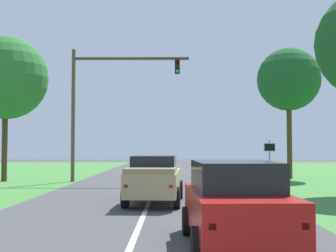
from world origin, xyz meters
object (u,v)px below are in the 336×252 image
at_px(red_suv_near, 235,202).
at_px(traffic_light, 102,95).
at_px(extra_tree_1, 6,78).
at_px(keep_moving_sign, 270,159).
at_px(pickup_truck_lead, 155,179).
at_px(oak_tree_right, 289,80).

distance_m(red_suv_near, traffic_light, 19.98).
height_order(red_suv_near, extra_tree_1, extra_tree_1).
relative_size(keep_moving_sign, extra_tree_1, 0.27).
relative_size(red_suv_near, traffic_light, 0.54).
bearing_deg(keep_moving_sign, red_suv_near, -105.81).
bearing_deg(pickup_truck_lead, red_suv_near, -74.23).
bearing_deg(extra_tree_1, pickup_truck_lead, -47.37).
relative_size(traffic_light, keep_moving_sign, 3.32).
bearing_deg(oak_tree_right, pickup_truck_lead, -123.05).
bearing_deg(oak_tree_right, keep_moving_sign, -110.06).
bearing_deg(keep_moving_sign, extra_tree_1, 156.70).
bearing_deg(keep_moving_sign, oak_tree_right, 69.94).
height_order(red_suv_near, pickup_truck_lead, red_suv_near).
distance_m(keep_moving_sign, oak_tree_right, 11.52).
bearing_deg(pickup_truck_lead, keep_moving_sign, 37.92).
bearing_deg(keep_moving_sign, pickup_truck_lead, -142.08).
bearing_deg(extra_tree_1, keep_moving_sign, -23.30).
distance_m(red_suv_near, extra_tree_1, 23.17).
bearing_deg(extra_tree_1, red_suv_near, -56.56).
bearing_deg(red_suv_near, extra_tree_1, 123.44).
relative_size(oak_tree_right, extra_tree_1, 0.98).
height_order(traffic_light, extra_tree_1, extra_tree_1).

